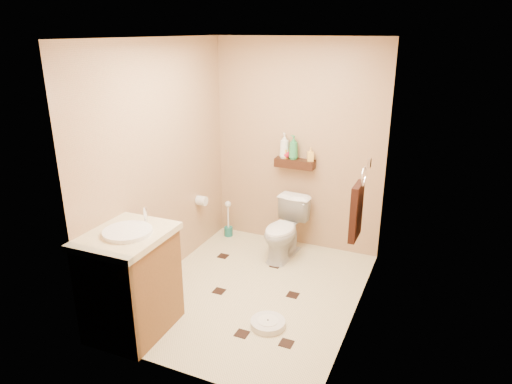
% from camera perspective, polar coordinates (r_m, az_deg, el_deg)
% --- Properties ---
extents(ground, '(2.50, 2.50, 0.00)m').
position_cam_1_polar(ground, '(4.65, -0.38, -12.35)').
color(ground, beige).
rests_on(ground, ground).
extents(wall_back, '(2.00, 0.04, 2.40)m').
position_cam_1_polar(wall_back, '(5.26, 5.21, 5.69)').
color(wall_back, tan).
rests_on(wall_back, ground).
extents(wall_front, '(2.00, 0.04, 2.40)m').
position_cam_1_polar(wall_front, '(3.11, -9.93, -4.60)').
color(wall_front, tan).
rests_on(wall_front, ground).
extents(wall_left, '(0.04, 2.50, 2.40)m').
position_cam_1_polar(wall_left, '(4.62, -11.82, 3.38)').
color(wall_left, tan).
rests_on(wall_left, ground).
extents(wall_right, '(0.04, 2.50, 2.40)m').
position_cam_1_polar(wall_right, '(3.86, 13.26, -0.01)').
color(wall_right, tan).
rests_on(wall_right, ground).
extents(ceiling, '(2.00, 2.50, 0.02)m').
position_cam_1_polar(ceiling, '(3.94, -0.46, 18.75)').
color(ceiling, white).
rests_on(ceiling, wall_back).
extents(wall_shelf, '(0.46, 0.14, 0.10)m').
position_cam_1_polar(wall_shelf, '(5.23, 4.86, 3.59)').
color(wall_shelf, '#331A0D').
rests_on(wall_shelf, wall_back).
extents(floor_accents, '(1.31, 1.34, 0.01)m').
position_cam_1_polar(floor_accents, '(4.61, -0.09, -12.58)').
color(floor_accents, black).
rests_on(floor_accents, ground).
extents(toilet, '(0.43, 0.69, 0.67)m').
position_cam_1_polar(toilet, '(5.16, 3.57, -4.69)').
color(toilet, white).
rests_on(toilet, ground).
extents(vanity, '(0.63, 0.76, 1.06)m').
position_cam_1_polar(vanity, '(4.04, -15.39, -10.68)').
color(vanity, brown).
rests_on(vanity, ground).
extents(bathroom_scale, '(0.40, 0.40, 0.06)m').
position_cam_1_polar(bathroom_scale, '(4.17, 1.49, -16.08)').
color(bathroom_scale, silver).
rests_on(bathroom_scale, ground).
extents(toilet_brush, '(0.11, 0.11, 0.47)m').
position_cam_1_polar(toilet_brush, '(5.74, -3.48, -3.98)').
color(toilet_brush, '#19665E').
rests_on(toilet_brush, ground).
extents(towel_ring, '(0.12, 0.30, 0.76)m').
position_cam_1_polar(towel_ring, '(4.19, 12.50, -2.07)').
color(towel_ring, silver).
rests_on(towel_ring, wall_right).
extents(toilet_paper, '(0.12, 0.11, 0.12)m').
position_cam_1_polar(toilet_paper, '(5.29, -6.81, -1.08)').
color(toilet_paper, silver).
rests_on(toilet_paper, wall_left).
extents(bottle_a, '(0.16, 0.16, 0.29)m').
position_cam_1_polar(bottle_a, '(5.22, 3.57, 5.80)').
color(bottle_a, silver).
rests_on(bottle_a, wall_shelf).
extents(bottle_b, '(0.09, 0.09, 0.16)m').
position_cam_1_polar(bottle_b, '(5.23, 3.70, 5.12)').
color(bottle_b, gold).
rests_on(bottle_b, wall_shelf).
extents(bottle_c, '(0.14, 0.14, 0.13)m').
position_cam_1_polar(bottle_c, '(5.24, 3.73, 4.96)').
color(bottle_c, red).
rests_on(bottle_c, wall_shelf).
extents(bottle_d, '(0.14, 0.14, 0.27)m').
position_cam_1_polar(bottle_d, '(5.19, 4.71, 5.59)').
color(bottle_d, '#2E8A4E').
rests_on(bottle_d, wall_shelf).
extents(bottle_e, '(0.09, 0.09, 0.15)m').
position_cam_1_polar(bottle_e, '(5.14, 6.83, 4.70)').
color(bottle_e, '#FDC754').
rests_on(bottle_e, wall_shelf).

